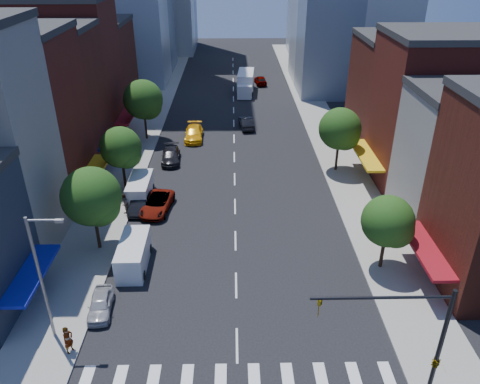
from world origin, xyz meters
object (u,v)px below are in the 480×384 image
object	(u,v)px
parked_car_third	(157,204)
traffic_car_oncoming	(246,122)
traffic_car_far	(261,80)
parked_car_second	(140,203)
box_truck	(246,83)
parked_car_front	(100,304)
taxi	(194,133)
parked_car_rear	(171,156)
cargo_van_near	(133,255)
pedestrian_near	(68,340)
cargo_van_far	(140,190)
pedestrian_far	(124,204)

from	to	relation	value
parked_car_third	traffic_car_oncoming	distance (m)	24.56
parked_car_third	traffic_car_far	distance (m)	47.18
parked_car_second	traffic_car_far	distance (m)	47.43
box_truck	traffic_car_far	bearing A→B (deg)	65.94
parked_car_front	traffic_car_oncoming	size ratio (longest dim) A/B	0.79
parked_car_front	traffic_car_far	world-z (taller)	traffic_car_far
parked_car_third	taxi	xyz separation A→B (m)	(2.22, 18.60, 0.08)
parked_car_third	parked_car_rear	bearing A→B (deg)	97.62
parked_car_rear	cargo_van_near	world-z (taller)	cargo_van_near
pedestrian_near	parked_car_third	bearing A→B (deg)	18.79
parked_car_front	parked_car_rear	xyz separation A→B (m)	(2.00, 25.51, 0.09)
cargo_van_far	pedestrian_near	xyz separation A→B (m)	(-1.00, -20.05, 0.04)
parked_car_third	traffic_car_far	xyz separation A→B (m)	(12.49, 45.50, 0.05)
parked_car_third	parked_car_rear	distance (m)	11.49
cargo_van_far	pedestrian_far	distance (m)	2.99
taxi	pedestrian_far	bearing A→B (deg)	-106.13
cargo_van_near	box_truck	bearing A→B (deg)	77.47
parked_car_rear	pedestrian_near	size ratio (longest dim) A/B	2.62
parked_car_third	pedestrian_far	bearing A→B (deg)	-161.75
traffic_car_far	pedestrian_far	bearing A→B (deg)	65.42
traffic_car_oncoming	box_truck	xyz separation A→B (m)	(0.36, 17.37, 0.85)
traffic_car_far	pedestrian_far	world-z (taller)	pedestrian_far
taxi	cargo_van_near	bearing A→B (deg)	-96.78
box_truck	pedestrian_near	world-z (taller)	box_truck
cargo_van_near	box_truck	size ratio (longest dim) A/B	0.60
parked_car_second	pedestrian_near	bearing A→B (deg)	-91.40
taxi	traffic_car_oncoming	size ratio (longest dim) A/B	1.16
pedestrian_far	parked_car_second	bearing A→B (deg)	128.27
traffic_car_far	parked_car_front	bearing A→B (deg)	70.33
parked_car_front	parked_car_second	size ratio (longest dim) A/B	0.87
traffic_car_far	box_truck	bearing A→B (deg)	55.76
parked_car_third	taxi	bearing A→B (deg)	90.80
parked_car_third	taxi	distance (m)	18.73
parked_car_front	taxi	xyz separation A→B (m)	(4.22, 32.61, 0.17)
parked_car_rear	pedestrian_far	distance (m)	12.43
traffic_car_far	pedestrian_near	bearing A→B (deg)	70.26
traffic_car_far	box_truck	xyz separation A→B (m)	(-2.89, -5.37, 0.85)
pedestrian_near	box_truck	bearing A→B (deg)	16.09
pedestrian_near	parked_car_rear	bearing A→B (deg)	22.51
parked_car_rear	cargo_van_far	world-z (taller)	cargo_van_far
parked_car_second	parked_car_rear	distance (m)	11.38
pedestrian_near	parked_car_front	bearing A→B (deg)	13.54
parked_car_second	parked_car_third	distance (m)	1.71
parked_car_front	taxi	distance (m)	32.89
cargo_van_far	traffic_car_oncoming	xyz separation A→B (m)	(11.24, 20.50, -0.29)
traffic_car_oncoming	box_truck	bearing A→B (deg)	-97.77
parked_car_front	traffic_car_far	size ratio (longest dim) A/B	0.82
pedestrian_far	parked_car_rear	bearing A→B (deg)	172.97
cargo_van_far	traffic_car_far	distance (m)	45.61
parked_car_rear	box_truck	xyz separation A→B (m)	(9.60, 28.64, 0.90)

